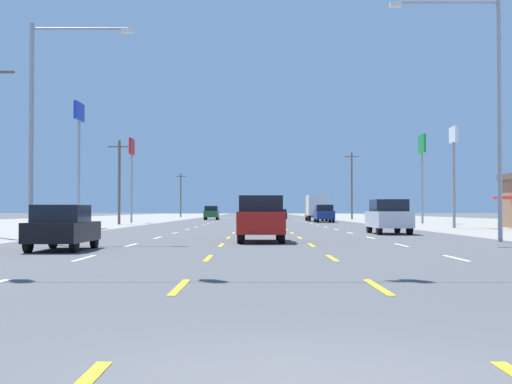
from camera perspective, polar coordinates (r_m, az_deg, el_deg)
ground_plane at (r=71.56m, az=0.45°, el=-2.57°), size 572.00×572.00×0.00m
lot_apron_left at (r=75.59m, az=-18.68°, el=-2.43°), size 28.00×440.00×0.01m
lot_apron_right at (r=75.85m, az=19.51°, el=-2.42°), size 28.00×440.00×0.01m
lane_markings at (r=110.06m, az=0.34°, el=-2.19°), size 10.64×227.60×0.01m
signal_span_wire at (r=17.52m, az=1.67°, el=12.56°), size 27.11×0.53×9.52m
hatchback_far_left_nearest at (r=24.90m, az=-15.14°, el=-2.75°), size 1.72×3.90×1.54m
suv_center_turn_near at (r=30.63m, az=0.51°, el=-2.10°), size 1.98×4.90×1.98m
suv_far_right_mid at (r=41.63m, az=10.73°, el=-1.91°), size 1.98×4.90×1.98m
sedan_center_turn_midfar at (r=49.95m, az=0.70°, el=-2.17°), size 1.80×4.50×1.46m
sedan_center_turn_far at (r=77.27m, az=0.47°, el=-1.93°), size 1.80×4.50×1.46m
suv_far_right_farther at (r=79.46m, az=5.60°, el=-1.71°), size 1.98×4.90×1.98m
box_truck_far_right_farthest at (r=89.12m, az=5.00°, el=-1.17°), size 2.40×7.20×3.23m
suv_far_left_distant_a at (r=101.78m, az=-3.47°, el=-1.67°), size 1.98×4.90×1.98m
hatchback_inner_right_distant_b at (r=112.60m, az=2.17°, el=-1.77°), size 1.72×3.90×1.54m
pole_sign_left_row_1 at (r=57.66m, az=-13.89°, el=4.73°), size 0.24×2.55×9.84m
pole_sign_left_row_2 at (r=80.14m, az=-9.82°, el=2.74°), size 0.24×2.42×9.34m
pole_sign_right_row_1 at (r=57.15m, az=15.71°, el=2.96°), size 0.24×1.76×7.85m
pole_sign_right_row_2 at (r=76.25m, az=13.31°, el=2.98°), size 0.24×2.56×9.26m
streetlight_left_row_0 at (r=32.30m, az=-16.63°, el=6.07°), size 4.52×0.26×9.51m
streetlight_right_row_0 at (r=32.62m, az=18.24°, el=7.13°), size 4.82×0.26×10.66m
utility_pole_left_row_1 at (r=69.47m, az=-10.79°, el=0.91°), size 2.20×0.26×8.09m
utility_pole_right_row_2 at (r=108.26m, az=7.83°, el=0.59°), size 2.20×0.26×10.09m
utility_pole_left_row_3 at (r=141.81m, az=-5.93°, el=-0.19°), size 2.20×0.26×8.70m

